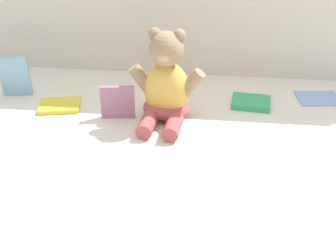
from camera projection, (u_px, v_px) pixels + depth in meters
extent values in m
plane|color=silver|center=(176.00, 139.00, 1.25)|extent=(3.20, 3.20, 0.00)
ellipsoid|color=#E5B24C|center=(167.00, 90.00, 1.31)|extent=(0.14, 0.11, 0.17)
ellipsoid|color=#B24C4C|center=(166.00, 108.00, 1.34)|extent=(0.15, 0.12, 0.06)
sphere|color=#9E7F5B|center=(166.00, 49.00, 1.24)|extent=(0.11, 0.11, 0.10)
ellipsoid|color=tan|center=(164.00, 56.00, 1.22)|extent=(0.04, 0.03, 0.03)
sphere|color=#9E7F5B|center=(155.00, 34.00, 1.24)|extent=(0.04, 0.04, 0.04)
sphere|color=#9E7F5B|center=(179.00, 36.00, 1.23)|extent=(0.04, 0.04, 0.04)
cylinder|color=#9E7F5B|center=(142.00, 79.00, 1.30)|extent=(0.08, 0.04, 0.09)
cylinder|color=#9E7F5B|center=(191.00, 83.00, 1.28)|extent=(0.08, 0.04, 0.09)
cylinder|color=#B24C4C|center=(147.00, 124.00, 1.27)|extent=(0.05, 0.10, 0.04)
cylinder|color=#B24C4C|center=(173.00, 127.00, 1.26)|extent=(0.05, 0.10, 0.04)
cube|color=#84B9CE|center=(15.00, 76.00, 1.44)|extent=(0.09, 0.04, 0.13)
cube|color=#AE6D89|center=(118.00, 102.00, 1.33)|extent=(0.10, 0.03, 0.10)
cube|color=#89A5D8|center=(318.00, 98.00, 1.45)|extent=(0.14, 0.11, 0.01)
cube|color=yellow|center=(60.00, 105.00, 1.40)|extent=(0.14, 0.11, 0.01)
cube|color=#36A167|center=(251.00, 102.00, 1.41)|extent=(0.13, 0.10, 0.02)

